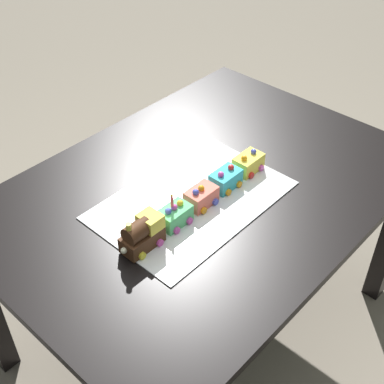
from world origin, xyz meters
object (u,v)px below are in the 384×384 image
birthday_candle (172,200)px  cake_locomotive (142,234)px  cake_car_flatbed_coral (201,197)px  cake_car_caboose_lemon (248,163)px  cake_car_gondola_mint_green (174,215)px  dining_table (203,211)px  cake_car_tanker_turquoise (226,179)px

birthday_candle → cake_locomotive: bearing=180.0°
cake_car_flatbed_coral → cake_car_caboose_lemon: bearing=0.0°
birthday_candle → cake_car_gondola_mint_green: bearing=-0.0°
cake_car_flatbed_coral → birthday_candle: size_ratio=1.95×
dining_table → cake_car_caboose_lemon: cake_car_caboose_lemon is taller
dining_table → cake_locomotive: bearing=-170.4°
cake_locomotive → cake_car_flatbed_coral: 0.25m
dining_table → birthday_candle: bearing=-164.9°
dining_table → birthday_candle: birthday_candle is taller
cake_locomotive → birthday_candle: 0.13m
cake_car_tanker_turquoise → birthday_candle: 0.25m
cake_locomotive → cake_car_tanker_turquoise: bearing=-0.0°
cake_car_caboose_lemon → birthday_candle: 0.37m
cake_car_gondola_mint_green → cake_car_flatbed_coral: size_ratio=1.00×
dining_table → cake_car_tanker_turquoise: 0.16m
cake_car_gondola_mint_green → cake_car_flatbed_coral: (0.12, 0.00, -0.00)m
cake_car_caboose_lemon → birthday_candle: size_ratio=1.95×
dining_table → birthday_candle: 0.29m
cake_locomotive → cake_car_caboose_lemon: bearing=-0.0°
cake_locomotive → birthday_candle: birthday_candle is taller
birthday_candle → cake_car_flatbed_coral: bearing=-0.0°
dining_table → cake_car_tanker_turquoise: bearing=-52.1°
cake_car_gondola_mint_green → birthday_candle: birthday_candle is taller
dining_table → cake_locomotive: size_ratio=10.00×
cake_locomotive → cake_car_caboose_lemon: cake_locomotive is taller
cake_locomotive → cake_car_gondola_mint_green: bearing=-0.0°
cake_car_gondola_mint_green → cake_car_tanker_turquoise: bearing=0.0°
cake_car_tanker_turquoise → cake_car_flatbed_coral: bearing=180.0°
cake_car_gondola_mint_green → cake_car_flatbed_coral: 0.12m
cake_car_flatbed_coral → cake_car_tanker_turquoise: (0.12, 0.00, 0.00)m
cake_car_gondola_mint_green → birthday_candle: (-0.01, 0.00, 0.07)m
dining_table → cake_car_flatbed_coral: (-0.08, -0.05, 0.14)m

